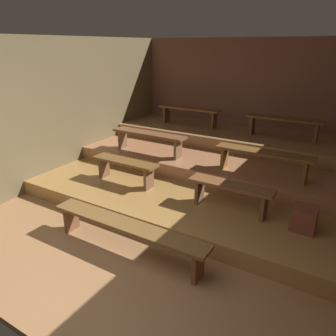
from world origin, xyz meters
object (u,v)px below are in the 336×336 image
object	(u,v)px
bench_floor_center	(127,229)
wooden_crate_lower	(304,219)
bench_middle_left	(149,137)
bench_lower_left	(125,166)
bench_lower_right	(231,190)
bench_upper_right	(284,122)
bench_middle_right	(263,156)
bench_upper_left	(189,111)

from	to	relation	value
bench_floor_center	wooden_crate_lower	xyz separation A→B (m)	(1.81, 1.27, 0.05)
bench_floor_center	bench_middle_left	world-z (taller)	bench_middle_left
bench_lower_left	bench_lower_right	distance (m)	1.85
bench_upper_right	bench_middle_left	bearing A→B (deg)	-144.14
bench_lower_right	bench_middle_left	size ratio (longest dim) A/B	0.78
bench_middle_left	bench_middle_right	bearing A→B (deg)	0.00
bench_upper_left	wooden_crate_lower	bearing A→B (deg)	-40.03
bench_floor_center	bench_lower_right	world-z (taller)	bench_lower_right
bench_lower_left	wooden_crate_lower	world-z (taller)	bench_lower_left
bench_lower_right	bench_middle_left	world-z (taller)	bench_middle_left
bench_lower_left	bench_upper_right	world-z (taller)	bench_upper_right
wooden_crate_lower	bench_lower_right	bearing A→B (deg)	-179.85
bench_middle_right	wooden_crate_lower	xyz separation A→B (m)	(0.82, -0.93, -0.40)
bench_upper_right	wooden_crate_lower	size ratio (longest dim) A/B	4.90
wooden_crate_lower	bench_floor_center	bearing A→B (deg)	-145.02
bench_floor_center	bench_upper_left	bearing A→B (deg)	106.64
bench_floor_center	bench_upper_right	size ratio (longest dim) A/B	1.51
bench_lower_left	bench_upper_left	size ratio (longest dim) A/B	0.82
bench_lower_left	wooden_crate_lower	bearing A→B (deg)	0.05
bench_lower_left	bench_upper_right	xyz separation A→B (m)	(1.95, 2.46, 0.48)
bench_upper_left	bench_upper_right	size ratio (longest dim) A/B	1.00
bench_floor_center	bench_lower_left	world-z (taller)	bench_lower_left
bench_middle_right	bench_upper_right	size ratio (longest dim) A/B	1.05
bench_upper_left	bench_middle_right	bearing A→B (deg)	-35.86
bench_upper_left	wooden_crate_lower	xyz separation A→B (m)	(2.92, -2.46, -0.64)
bench_middle_left	bench_upper_left	world-z (taller)	bench_upper_left
bench_lower_right	bench_middle_right	xyz separation A→B (m)	(0.16, 0.93, 0.25)
bench_middle_right	bench_upper_left	world-z (taller)	bench_upper_left
bench_upper_right	bench_middle_right	bearing A→B (deg)	-87.71
bench_middle_left	wooden_crate_lower	size ratio (longest dim) A/B	5.13
bench_floor_center	wooden_crate_lower	size ratio (longest dim) A/B	7.38
bench_lower_left	bench_upper_right	bearing A→B (deg)	51.61
bench_upper_left	bench_middle_left	bearing A→B (deg)	-92.29
bench_lower_right	wooden_crate_lower	bearing A→B (deg)	0.15
bench_floor_center	bench_middle_left	size ratio (longest dim) A/B	1.44
bench_middle_left	bench_middle_right	distance (m)	2.17
bench_lower_right	bench_upper_left	world-z (taller)	bench_upper_left
bench_upper_right	bench_lower_right	bearing A→B (deg)	-92.32
bench_lower_left	wooden_crate_lower	xyz separation A→B (m)	(2.82, 0.00, -0.16)
bench_lower_right	bench_upper_left	xyz separation A→B (m)	(-1.95, 2.46, 0.48)
bench_middle_left	bench_upper_right	distance (m)	2.61
bench_lower_left	bench_upper_right	distance (m)	3.17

